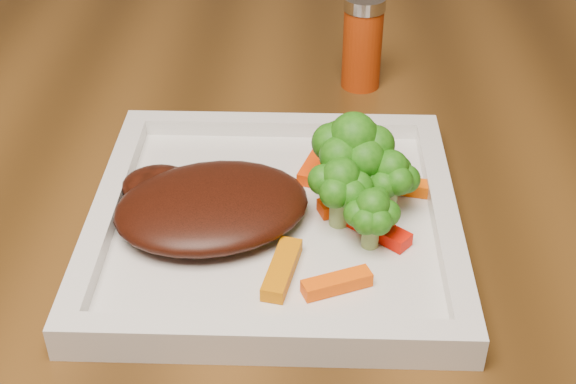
{
  "coord_description": "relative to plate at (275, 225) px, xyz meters",
  "views": [
    {
      "loc": [
        0.05,
        -0.38,
        1.13
      ],
      "look_at": [
        0.03,
        0.09,
        0.79
      ],
      "focal_mm": 50.0,
      "sensor_mm": 36.0,
      "label": 1
    }
  ],
  "objects": [
    {
      "name": "carrot_0",
      "position": [
        0.04,
        -0.08,
        0.01
      ],
      "size": [
        0.05,
        0.03,
        0.01
      ],
      "primitive_type": "cube",
      "rotation": [
        0.0,
        0.0,
        0.39
      ],
      "color": "#FB5304",
      "rests_on": "plate"
    },
    {
      "name": "broccoli_2",
      "position": [
        0.07,
        -0.03,
        0.04
      ],
      "size": [
        0.06,
        0.06,
        0.06
      ],
      "primitive_type": null,
      "rotation": [
        0.0,
        0.0,
        -0.38
      ],
      "color": "#356410",
      "rests_on": "plate"
    },
    {
      "name": "plate",
      "position": [
        0.0,
        0.0,
        0.0
      ],
      "size": [
        0.27,
        0.27,
        0.01
      ],
      "primitive_type": "cube",
      "color": "silver",
      "rests_on": "dining_table"
    },
    {
      "name": "broccoli_3",
      "position": [
        0.05,
        -0.0,
        0.04
      ],
      "size": [
        0.06,
        0.06,
        0.06
      ],
      "primitive_type": null,
      "rotation": [
        0.0,
        0.0,
        -0.2
      ],
      "color": "#236C12",
      "rests_on": "plate"
    },
    {
      "name": "carrot_4",
      "position": [
        0.03,
        0.07,
        0.01
      ],
      "size": [
        0.03,
        0.05,
        0.01
      ],
      "primitive_type": "cube",
      "rotation": [
        0.0,
        0.0,
        1.26
      ],
      "color": "#EE3903",
      "rests_on": "plate"
    },
    {
      "name": "carrot_2",
      "position": [
        0.01,
        -0.06,
        0.01
      ],
      "size": [
        0.03,
        0.06,
        0.01
      ],
      "primitive_type": "cube",
      "rotation": [
        0.0,
        0.0,
        1.36
      ],
      "color": "#CC6C03",
      "rests_on": "plate"
    },
    {
      "name": "steak",
      "position": [
        -0.05,
        -0.01,
        0.02
      ],
      "size": [
        0.17,
        0.15,
        0.03
      ],
      "primitive_type": "ellipsoid",
      "rotation": [
        0.0,
        0.0,
        0.31
      ],
      "color": "#391108",
      "rests_on": "plate"
    },
    {
      "name": "spice_shaker",
      "position": [
        0.07,
        0.24,
        0.04
      ],
      "size": [
        0.04,
        0.04,
        0.09
      ],
      "primitive_type": "cylinder",
      "rotation": [
        0.0,
        0.0,
        -0.05
      ],
      "color": "#A13008",
      "rests_on": "dining_table"
    },
    {
      "name": "broccoli_1",
      "position": [
        0.08,
        0.01,
        0.04
      ],
      "size": [
        0.06,
        0.06,
        0.06
      ],
      "primitive_type": null,
      "rotation": [
        0.0,
        0.0,
        0.29
      ],
      "color": "#1E6811",
      "rests_on": "plate"
    },
    {
      "name": "carrot_5",
      "position": [
        0.07,
        -0.02,
        0.01
      ],
      "size": [
        0.05,
        0.05,
        0.01
      ],
      "primitive_type": "cube",
      "rotation": [
        0.0,
        0.0,
        -0.7
      ],
      "color": "red",
      "rests_on": "plate"
    },
    {
      "name": "broccoli_0",
      "position": [
        0.06,
        0.03,
        0.04
      ],
      "size": [
        0.09,
        0.09,
        0.07
      ],
      "primitive_type": null,
      "rotation": [
        0.0,
        0.0,
        -0.36
      ],
      "color": "#1D7613",
      "rests_on": "plate"
    },
    {
      "name": "carrot_6",
      "position": [
        0.06,
        0.02,
        0.01
      ],
      "size": [
        0.06,
        0.03,
        0.01
      ],
      "primitive_type": "cube",
      "rotation": [
        0.0,
        0.0,
        0.37
      ],
      "color": "#E33703",
      "rests_on": "plate"
    },
    {
      "name": "carrot_3",
      "position": [
        0.11,
        0.04,
        0.01
      ],
      "size": [
        0.05,
        0.02,
        0.01
      ],
      "primitive_type": "cube",
      "rotation": [
        0.0,
        0.0,
        -0.2
      ],
      "color": "#F25803",
      "rests_on": "plate"
    }
  ]
}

